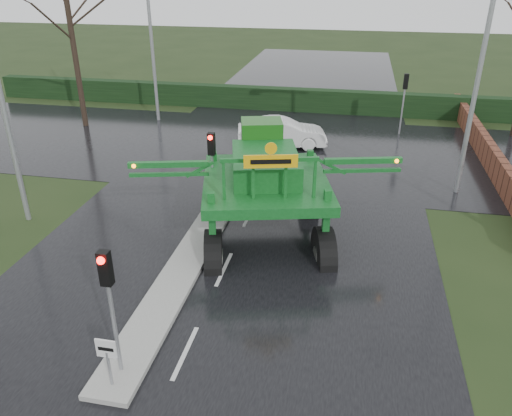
% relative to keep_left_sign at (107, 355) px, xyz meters
% --- Properties ---
extents(ground, '(140.00, 140.00, 0.00)m').
position_rel_keep_left_sign_xyz_m(ground, '(1.30, 1.50, -1.06)').
color(ground, black).
rests_on(ground, ground).
extents(road_main, '(14.00, 80.00, 0.02)m').
position_rel_keep_left_sign_xyz_m(road_main, '(1.30, 11.50, -1.05)').
color(road_main, black).
rests_on(road_main, ground).
extents(road_cross, '(80.00, 12.00, 0.02)m').
position_rel_keep_left_sign_xyz_m(road_cross, '(1.30, 17.50, -1.05)').
color(road_cross, black).
rests_on(road_cross, ground).
extents(median_island, '(1.20, 10.00, 0.16)m').
position_rel_keep_left_sign_xyz_m(median_island, '(0.00, 4.50, -0.97)').
color(median_island, gray).
rests_on(median_island, ground).
extents(hedge_row, '(44.00, 0.90, 1.50)m').
position_rel_keep_left_sign_xyz_m(hedge_row, '(1.30, 25.50, -0.31)').
color(hedge_row, black).
rests_on(hedge_row, ground).
extents(brick_wall, '(0.40, 20.00, 1.20)m').
position_rel_keep_left_sign_xyz_m(brick_wall, '(11.80, 17.50, -0.46)').
color(brick_wall, '#592D1E').
rests_on(brick_wall, ground).
extents(keep_left_sign, '(0.50, 0.07, 1.35)m').
position_rel_keep_left_sign_xyz_m(keep_left_sign, '(0.00, 0.00, 0.00)').
color(keep_left_sign, gray).
rests_on(keep_left_sign, ground).
extents(traffic_signal_near, '(0.26, 0.33, 3.52)m').
position_rel_keep_left_sign_xyz_m(traffic_signal_near, '(0.00, 0.49, 1.53)').
color(traffic_signal_near, gray).
rests_on(traffic_signal_near, ground).
extents(traffic_signal_mid, '(0.26, 0.33, 3.52)m').
position_rel_keep_left_sign_xyz_m(traffic_signal_mid, '(0.00, 8.99, 1.53)').
color(traffic_signal_mid, gray).
rests_on(traffic_signal_mid, ground).
extents(traffic_signal_far, '(0.26, 0.33, 3.52)m').
position_rel_keep_left_sign_xyz_m(traffic_signal_far, '(7.80, 21.51, 1.53)').
color(traffic_signal_far, gray).
rests_on(traffic_signal_far, ground).
extents(street_light_left_near, '(3.85, 0.30, 10.00)m').
position_rel_keep_left_sign_xyz_m(street_light_left_near, '(-6.89, 7.50, 4.93)').
color(street_light_left_near, gray).
rests_on(street_light_left_near, ground).
extents(street_light_right, '(3.85, 0.30, 10.00)m').
position_rel_keep_left_sign_xyz_m(street_light_right, '(9.49, 13.50, 4.93)').
color(street_light_right, gray).
rests_on(street_light_right, ground).
extents(street_light_left_far, '(3.85, 0.30, 10.00)m').
position_rel_keep_left_sign_xyz_m(street_light_left_far, '(-6.89, 21.50, 4.93)').
color(street_light_left_far, gray).
rests_on(street_light_left_far, ground).
extents(tree_left_far, '(7.70, 7.70, 13.26)m').
position_rel_keep_left_sign_xyz_m(tree_left_far, '(-11.20, 19.50, 6.09)').
color(tree_left_far, black).
rests_on(tree_left_far, ground).
extents(crop_sprayer, '(9.21, 6.78, 5.28)m').
position_rel_keep_left_sign_xyz_m(crop_sprayer, '(0.74, 6.28, 1.44)').
color(crop_sprayer, black).
rests_on(crop_sprayer, ground).
extents(white_sedan, '(5.02, 2.71, 1.57)m').
position_rel_keep_left_sign_xyz_m(white_sedan, '(1.34, 17.91, -1.06)').
color(white_sedan, white).
rests_on(white_sedan, ground).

